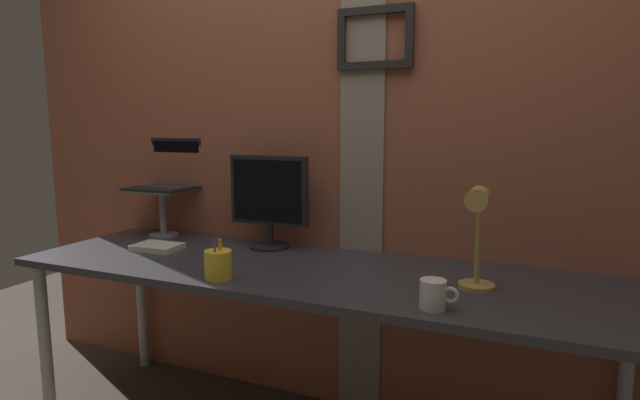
# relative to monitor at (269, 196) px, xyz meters

# --- Properties ---
(brick_wall_back) EXTENTS (3.44, 0.15, 2.61)m
(brick_wall_back) POSITION_rel_monitor_xyz_m (0.24, 0.18, 0.32)
(brick_wall_back) COLOR #9E563D
(brick_wall_back) RESTS_ON ground_plane
(desk) EXTENTS (2.35, 0.70, 0.75)m
(desk) POSITION_rel_monitor_xyz_m (0.30, -0.23, -0.30)
(desk) COLOR #333338
(desk) RESTS_ON ground_plane
(monitor) EXTENTS (0.37, 0.18, 0.41)m
(monitor) POSITION_rel_monitor_xyz_m (0.00, 0.00, 0.00)
(monitor) COLOR black
(monitor) RESTS_ON desk
(laptop_stand) EXTENTS (0.28, 0.22, 0.23)m
(laptop_stand) POSITION_rel_monitor_xyz_m (-0.60, 0.00, -0.08)
(laptop_stand) COLOR gray
(laptop_stand) RESTS_ON desk
(laptop) EXTENTS (0.31, 0.27, 0.25)m
(laptop) POSITION_rel_monitor_xyz_m (-0.60, 0.07, 0.07)
(laptop) COLOR black
(laptop) RESTS_ON laptop_stand
(desk_lamp) EXTENTS (0.12, 0.20, 0.35)m
(desk_lamp) POSITION_rel_monitor_xyz_m (0.91, -0.28, -0.02)
(desk_lamp) COLOR tan
(desk_lamp) RESTS_ON desk
(pen_cup) EXTENTS (0.10, 0.10, 0.15)m
(pen_cup) POSITION_rel_monitor_xyz_m (0.05, -0.48, -0.18)
(pen_cup) COLOR yellow
(pen_cup) RESTS_ON desk
(coffee_mug) EXTENTS (0.12, 0.08, 0.09)m
(coffee_mug) POSITION_rel_monitor_xyz_m (0.82, -0.48, -0.19)
(coffee_mug) COLOR silver
(coffee_mug) RESTS_ON desk
(paper_clutter_stack) EXTENTS (0.20, 0.15, 0.02)m
(paper_clutter_stack) POSITION_rel_monitor_xyz_m (-0.44, -0.23, -0.22)
(paper_clutter_stack) COLOR silver
(paper_clutter_stack) RESTS_ON desk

